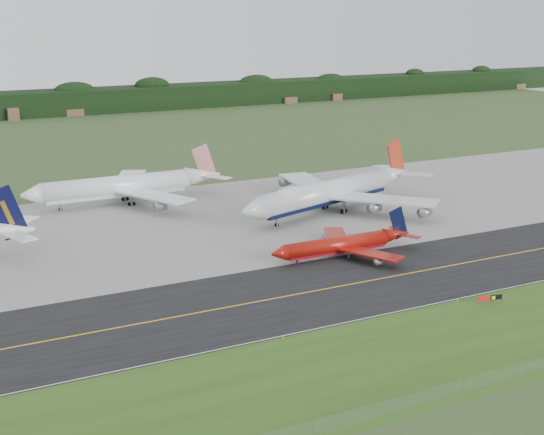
{
  "coord_description": "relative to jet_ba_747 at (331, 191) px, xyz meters",
  "views": [
    {
      "loc": [
        -84.82,
        -121.19,
        51.85
      ],
      "look_at": [
        -12.5,
        22.0,
        7.68
      ],
      "focal_mm": 50.0,
      "sensor_mm": 36.0,
      "label": 1
    }
  ],
  "objects": [
    {
      "name": "horizon_treeline",
      "position": [
        -16.55,
        228.86,
        -0.14
      ],
      "size": [
        700.0,
        25.0,
        12.0
      ],
      "color": "black",
      "rests_on": "ground"
    },
    {
      "name": "taxiway_edge_line",
      "position": [
        -16.55,
        -64.4,
        -5.58
      ],
      "size": [
        400.0,
        0.25,
        0.0
      ],
      "primitive_type": "cube",
      "color": "silver",
      "rests_on": "taxiway"
    },
    {
      "name": "taxiway_centreline",
      "position": [
        -16.55,
        -48.9,
        -5.58
      ],
      "size": [
        400.0,
        0.4,
        0.0
      ],
      "primitive_type": "cube",
      "color": "#EDAB16",
      "rests_on": "taxiway"
    },
    {
      "name": "apron",
      "position": [
        -16.55,
        6.1,
        -5.61
      ],
      "size": [
        400.0,
        78.0,
        0.01
      ],
      "primitive_type": "cube",
      "color": "gray",
      "rests_on": "ground"
    },
    {
      "name": "grass_verge",
      "position": [
        -16.55,
        -79.9,
        -5.61
      ],
      "size": [
        400.0,
        30.0,
        0.01
      ],
      "primitive_type": "cube",
      "color": "#324D16",
      "rests_on": "ground"
    },
    {
      "name": "jet_ba_747",
      "position": [
        0.0,
        0.0,
        0.0
      ],
      "size": [
        64.09,
        51.79,
        16.5
      ],
      "color": "silver",
      "rests_on": "ground"
    },
    {
      "name": "taxiway",
      "position": [
        -16.55,
        -48.9,
        -5.6
      ],
      "size": [
        400.0,
        32.0,
        0.02
      ],
      "primitive_type": "cube",
      "color": "black",
      "rests_on": "ground"
    },
    {
      "name": "edge_marker_left",
      "position": [
        -48.53,
        -65.4,
        -5.36
      ],
      "size": [
        0.16,
        0.16,
        0.5
      ],
      "primitive_type": "cylinder",
      "color": "yellow",
      "rests_on": "ground"
    },
    {
      "name": "ground",
      "position": [
        -16.55,
        -44.9,
        -5.61
      ],
      "size": [
        600.0,
        600.0,
        0.0
      ],
      "primitive_type": "plane",
      "color": "#2C4520",
      "rests_on": "ground"
    },
    {
      "name": "jet_star_tail",
      "position": [
        -45.53,
        33.35,
        -0.66
      ],
      "size": [
        56.12,
        47.18,
        14.86
      ],
      "color": "white",
      "rests_on": "ground"
    },
    {
      "name": "edge_marker_center",
      "position": [
        -12.21,
        -65.4,
        -5.36
      ],
      "size": [
        0.16,
        0.16,
        0.5
      ],
      "primitive_type": "cylinder",
      "color": "yellow",
      "rests_on": "ground"
    },
    {
      "name": "taxiway_sign",
      "position": [
        -7.72,
        -68.92,
        -4.49
      ],
      "size": [
        4.71,
        1.14,
        1.59
      ],
      "color": "slate",
      "rests_on": "ground"
    },
    {
      "name": "jet_red_737",
      "position": [
        -16.6,
        -32.94,
        -3.01
      ],
      "size": [
        34.68,
        28.41,
        9.4
      ],
      "color": "#98130B",
      "rests_on": "ground"
    }
  ]
}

